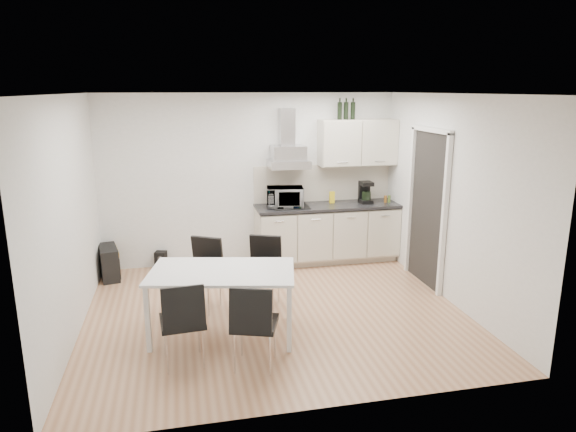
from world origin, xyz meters
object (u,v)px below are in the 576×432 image
kitchenette (329,210)px  chair_near_right (255,325)px  chair_far_right (262,274)px  chair_near_left (183,322)px  guitar_amp (109,262)px  floor_speaker (161,260)px  dining_table (222,277)px  chair_far_left (201,275)px

kitchenette → chair_near_right: bearing=-118.8°
chair_far_right → chair_near_left: size_ratio=1.00×
guitar_amp → kitchenette: bearing=-10.5°
chair_near_right → floor_speaker: 3.25m
chair_near_left → dining_table: bearing=46.1°
dining_table → chair_near_right: (0.24, -0.74, -0.24)m
chair_far_right → chair_far_left: bearing=15.5°
dining_table → chair_far_right: bearing=61.5°
chair_near_left → chair_near_right: (0.68, -0.20, 0.00)m
kitchenette → dining_table: 2.87m
chair_far_right → chair_near_left: bearing=72.7°
floor_speaker → dining_table: bearing=-56.0°
chair_far_right → chair_near_right: 1.41m
kitchenette → chair_near_left: size_ratio=2.86×
kitchenette → guitar_amp: 3.35m
chair_far_right → chair_near_right: same height
chair_far_left → chair_near_right: 1.53m
chair_far_left → chair_near_left: 1.29m
chair_far_right → floor_speaker: 2.16m
chair_far_right → chair_near_left: (-0.99, -1.18, 0.00)m
guitar_amp → floor_speaker: 0.76m
dining_table → floor_speaker: bearing=119.3°
guitar_amp → dining_table: bearing=-67.5°
dining_table → chair_near_left: chair_near_left is taller
chair_far_left → floor_speaker: size_ratio=3.27×
chair_near_right → floor_speaker: bearing=126.2°
dining_table → floor_speaker: size_ratio=6.31×
guitar_amp → floor_speaker: (0.71, 0.25, -0.10)m
guitar_amp → floor_speaker: guitar_amp is taller
kitchenette → chair_far_right: kitchenette is taller
chair_far_right → chair_near_right: bearing=100.2°
guitar_amp → floor_speaker: size_ratio=2.21×
dining_table → floor_speaker: dining_table is taller
kitchenette → guitar_amp: kitchenette is taller
chair_near_right → chair_near_left: bearing=-177.4°
chair_far_left → floor_speaker: 1.73m
kitchenette → chair_near_left: 3.58m
chair_far_right → chair_near_right: (-0.30, -1.38, 0.00)m
chair_far_left → guitar_amp: 1.86m
chair_far_left → chair_near_right: same height
chair_near_left → guitar_amp: 2.83m
chair_near_left → kitchenette: bearing=45.2°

